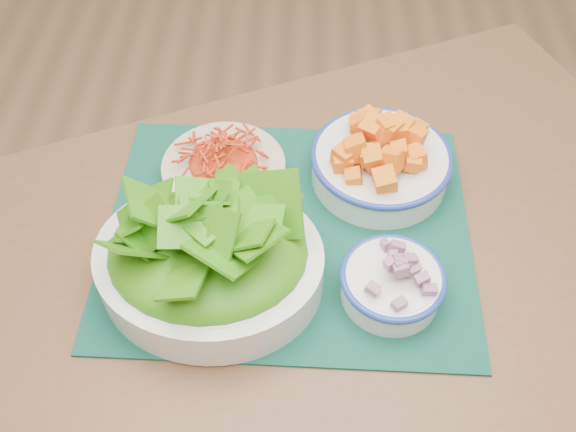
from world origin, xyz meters
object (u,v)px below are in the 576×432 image
Objects in this scene: placemat at (288,230)px; lettuce_bowl at (208,253)px; carrot_bowl at (224,168)px; onion_bowl at (393,280)px; table at (332,295)px; squash_bowl at (382,154)px.

placemat is 0.15m from lettuce_bowl.
carrot_bowl is 1.39× the size of onion_bowl.
carrot_bowl is at bearing 140.56° from onion_bowl.
lettuce_bowl reaches higher than onion_bowl.
table is at bearing 134.14° from onion_bowl.
lettuce_bowl is at bearing 174.22° from table.
squash_bowl is 1.41× the size of onion_bowl.
onion_bowl is at bearing -69.65° from table.
onion_bowl is at bearing -39.44° from carrot_bowl.
placemat is 2.13× the size of squash_bowl.
table is 4.08× the size of lettuce_bowl.
onion_bowl is at bearing -36.28° from placemat.
lettuce_bowl is 0.24m from onion_bowl.
squash_bowl is 0.21m from onion_bowl.
carrot_bowl is at bearing 95.60° from lettuce_bowl.
table is 0.14m from placemat.
carrot_bowl is at bearing 119.82° from table.
table is 0.18m from onion_bowl.
carrot_bowl is 0.30m from onion_bowl.
table is 5.53× the size of carrot_bowl.
placemat is at bearing 142.47° from onion_bowl.
onion_bowl is (0.23, -0.02, -0.03)m from lettuce_bowl.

